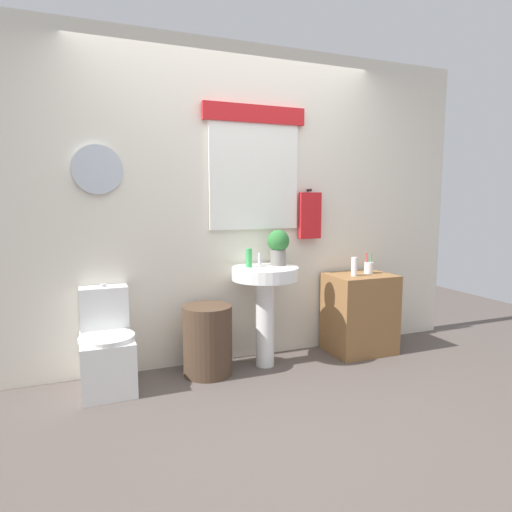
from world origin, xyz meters
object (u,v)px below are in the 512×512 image
object	(u,v)px
toilet	(107,350)
wooden_cabinet	(360,313)
toothbrush_cup	(369,268)
soap_bottle	(249,258)
lotion_bottle	(354,267)
pedestal_sink	(265,291)
potted_plant	(278,245)
laundry_hamper	(208,340)

from	to	relation	value
toilet	wooden_cabinet	size ratio (longest dim) A/B	1.06
wooden_cabinet	toothbrush_cup	xyz separation A→B (m)	(0.10, 0.02, 0.40)
soap_bottle	lotion_bottle	xyz separation A→B (m)	(0.93, -0.09, -0.11)
pedestal_sink	wooden_cabinet	size ratio (longest dim) A/B	1.17
pedestal_sink	toothbrush_cup	world-z (taller)	toothbrush_cup
soap_bottle	potted_plant	distance (m)	0.28
laundry_hamper	lotion_bottle	bearing A→B (deg)	-1.77
lotion_bottle	toothbrush_cup	xyz separation A→B (m)	(0.19, 0.06, -0.03)
laundry_hamper	wooden_cabinet	size ratio (longest dim) A/B	0.78
toilet	wooden_cabinet	distance (m)	2.14
soap_bottle	toothbrush_cup	size ratio (longest dim) A/B	0.81
potted_plant	lotion_bottle	distance (m)	0.71
laundry_hamper	toilet	bearing A→B (deg)	177.33
wooden_cabinet	soap_bottle	xyz separation A→B (m)	(-1.03, 0.05, 0.54)
potted_plant	laundry_hamper	bearing A→B (deg)	-174.50
toilet	pedestal_sink	world-z (taller)	pedestal_sink
pedestal_sink	potted_plant	bearing A→B (deg)	23.20
pedestal_sink	toothbrush_cup	bearing A→B (deg)	1.14
laundry_hamper	lotion_bottle	xyz separation A→B (m)	(1.30, -0.04, 0.51)
toothbrush_cup	soap_bottle	bearing A→B (deg)	178.48
laundry_hamper	wooden_cabinet	world-z (taller)	wooden_cabinet
pedestal_sink	wooden_cabinet	bearing A→B (deg)	0.00
laundry_hamper	toothbrush_cup	distance (m)	1.57
toothbrush_cup	toilet	bearing A→B (deg)	179.63
wooden_cabinet	potted_plant	size ratio (longest dim) A/B	2.39
wooden_cabinet	soap_bottle	distance (m)	1.17
soap_bottle	toothbrush_cup	bearing A→B (deg)	-1.52
toilet	potted_plant	bearing A→B (deg)	1.07
potted_plant	toothbrush_cup	size ratio (longest dim) A/B	1.58
laundry_hamper	toothbrush_cup	xyz separation A→B (m)	(1.49, 0.02, 0.48)
lotion_bottle	pedestal_sink	bearing A→B (deg)	177.19
toilet	soap_bottle	size ratio (longest dim) A/B	4.94
laundry_hamper	toothbrush_cup	world-z (taller)	toothbrush_cup
toilet	soap_bottle	distance (m)	1.26
lotion_bottle	toothbrush_cup	world-z (taller)	toothbrush_cup
lotion_bottle	toothbrush_cup	distance (m)	0.21
wooden_cabinet	lotion_bottle	xyz separation A→B (m)	(-0.10, -0.04, 0.43)
wooden_cabinet	toothbrush_cup	size ratio (longest dim) A/B	3.78
pedestal_sink	toothbrush_cup	distance (m)	1.02
soap_bottle	toothbrush_cup	xyz separation A→B (m)	(1.13, -0.03, -0.14)
toothbrush_cup	potted_plant	bearing A→B (deg)	177.37
potted_plant	toothbrush_cup	xyz separation A→B (m)	(0.87, -0.04, -0.23)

